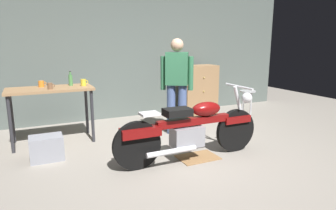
{
  "coord_description": "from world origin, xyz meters",
  "views": [
    {
      "loc": [
        -1.9,
        -3.37,
        1.62
      ],
      "look_at": [
        0.01,
        0.7,
        0.65
      ],
      "focal_mm": 31.63,
      "sensor_mm": 36.0,
      "label": 1
    }
  ],
  "objects_px": {
    "person_standing": "(177,82)",
    "bottle": "(71,80)",
    "mug_orange_travel": "(41,84)",
    "shop_stool": "(247,98)",
    "mug_brown_stoneware": "(50,86)",
    "mug_yellow_tall": "(84,82)",
    "motorcycle": "(191,128)",
    "storage_bin": "(47,148)",
    "wooden_dresser": "(198,90)"
  },
  "relations": [
    {
      "from": "person_standing",
      "to": "bottle",
      "type": "distance_m",
      "value": 1.78
    },
    {
      "from": "mug_yellow_tall",
      "to": "person_standing",
      "type": "bearing_deg",
      "value": -15.57
    },
    {
      "from": "motorcycle",
      "to": "person_standing",
      "type": "xyz_separation_m",
      "value": [
        0.36,
        1.16,
        0.48
      ]
    },
    {
      "from": "wooden_dresser",
      "to": "storage_bin",
      "type": "height_order",
      "value": "wooden_dresser"
    },
    {
      "from": "shop_stool",
      "to": "mug_orange_travel",
      "type": "height_order",
      "value": "mug_orange_travel"
    },
    {
      "from": "person_standing",
      "to": "wooden_dresser",
      "type": "bearing_deg",
      "value": -102.53
    },
    {
      "from": "storage_bin",
      "to": "mug_yellow_tall",
      "type": "distance_m",
      "value": 1.27
    },
    {
      "from": "shop_stool",
      "to": "mug_yellow_tall",
      "type": "distance_m",
      "value": 3.24
    },
    {
      "from": "person_standing",
      "to": "shop_stool",
      "type": "bearing_deg",
      "value": -143.54
    },
    {
      "from": "shop_stool",
      "to": "mug_orange_travel",
      "type": "bearing_deg",
      "value": 173.22
    },
    {
      "from": "mug_orange_travel",
      "to": "mug_yellow_tall",
      "type": "distance_m",
      "value": 0.65
    },
    {
      "from": "motorcycle",
      "to": "shop_stool",
      "type": "height_order",
      "value": "motorcycle"
    },
    {
      "from": "mug_orange_travel",
      "to": "mug_brown_stoneware",
      "type": "relative_size",
      "value": 1.09
    },
    {
      "from": "motorcycle",
      "to": "storage_bin",
      "type": "distance_m",
      "value": 2.03
    },
    {
      "from": "wooden_dresser",
      "to": "bottle",
      "type": "height_order",
      "value": "bottle"
    },
    {
      "from": "wooden_dresser",
      "to": "mug_orange_travel",
      "type": "distance_m",
      "value": 3.33
    },
    {
      "from": "mug_brown_stoneware",
      "to": "shop_stool",
      "type": "bearing_deg",
      "value": -2.31
    },
    {
      "from": "person_standing",
      "to": "bottle",
      "type": "height_order",
      "value": "person_standing"
    },
    {
      "from": "bottle",
      "to": "mug_brown_stoneware",
      "type": "bearing_deg",
      "value": -141.91
    },
    {
      "from": "wooden_dresser",
      "to": "bottle",
      "type": "distance_m",
      "value": 2.9
    },
    {
      "from": "person_standing",
      "to": "storage_bin",
      "type": "bearing_deg",
      "value": 40.75
    },
    {
      "from": "storage_bin",
      "to": "mug_brown_stoneware",
      "type": "distance_m",
      "value": 0.99
    },
    {
      "from": "shop_stool",
      "to": "storage_bin",
      "type": "relative_size",
      "value": 1.45
    },
    {
      "from": "mug_brown_stoneware",
      "to": "wooden_dresser",
      "type": "bearing_deg",
      "value": 15.01
    },
    {
      "from": "storage_bin",
      "to": "mug_brown_stoneware",
      "type": "height_order",
      "value": "mug_brown_stoneware"
    },
    {
      "from": "motorcycle",
      "to": "shop_stool",
      "type": "distance_m",
      "value": 2.41
    },
    {
      "from": "motorcycle",
      "to": "person_standing",
      "type": "height_order",
      "value": "person_standing"
    },
    {
      "from": "storage_bin",
      "to": "mug_orange_travel",
      "type": "height_order",
      "value": "mug_orange_travel"
    },
    {
      "from": "motorcycle",
      "to": "storage_bin",
      "type": "relative_size",
      "value": 4.98
    },
    {
      "from": "storage_bin",
      "to": "bottle",
      "type": "distance_m",
      "value": 1.28
    },
    {
      "from": "wooden_dresser",
      "to": "mug_yellow_tall",
      "type": "bearing_deg",
      "value": -165.23
    },
    {
      "from": "mug_brown_stoneware",
      "to": "bottle",
      "type": "bearing_deg",
      "value": 38.09
    },
    {
      "from": "shop_stool",
      "to": "bottle",
      "type": "distance_m",
      "value": 3.44
    },
    {
      "from": "person_standing",
      "to": "storage_bin",
      "type": "xyz_separation_m",
      "value": [
        -2.19,
        -0.32,
        -0.76
      ]
    },
    {
      "from": "storage_bin",
      "to": "mug_orange_travel",
      "type": "relative_size",
      "value": 3.65
    },
    {
      "from": "storage_bin",
      "to": "shop_stool",
      "type": "bearing_deg",
      "value": 6.49
    },
    {
      "from": "person_standing",
      "to": "bottle",
      "type": "xyz_separation_m",
      "value": [
        -1.7,
        0.53,
        0.07
      ]
    },
    {
      "from": "mug_brown_stoneware",
      "to": "mug_yellow_tall",
      "type": "height_order",
      "value": "mug_yellow_tall"
    },
    {
      "from": "person_standing",
      "to": "shop_stool",
      "type": "relative_size",
      "value": 2.61
    },
    {
      "from": "wooden_dresser",
      "to": "mug_brown_stoneware",
      "type": "xyz_separation_m",
      "value": [
        -3.15,
        -0.84,
        0.4
      ]
    },
    {
      "from": "mug_orange_travel",
      "to": "bottle",
      "type": "distance_m",
      "value": 0.45
    },
    {
      "from": "mug_orange_travel",
      "to": "motorcycle",
      "type": "bearing_deg",
      "value": -44.09
    },
    {
      "from": "person_standing",
      "to": "mug_yellow_tall",
      "type": "height_order",
      "value": "person_standing"
    },
    {
      "from": "mug_orange_travel",
      "to": "shop_stool",
      "type": "bearing_deg",
      "value": -6.78
    },
    {
      "from": "person_standing",
      "to": "wooden_dresser",
      "type": "height_order",
      "value": "person_standing"
    },
    {
      "from": "person_standing",
      "to": "mug_orange_travel",
      "type": "xyz_separation_m",
      "value": [
        -2.15,
        0.57,
        0.03
      ]
    },
    {
      "from": "mug_brown_stoneware",
      "to": "mug_yellow_tall",
      "type": "distance_m",
      "value": 0.55
    },
    {
      "from": "mug_orange_travel",
      "to": "mug_brown_stoneware",
      "type": "height_order",
      "value": "same"
    },
    {
      "from": "motorcycle",
      "to": "wooden_dresser",
      "type": "xyz_separation_m",
      "value": [
        1.47,
        2.27,
        0.1
      ]
    },
    {
      "from": "mug_orange_travel",
      "to": "wooden_dresser",
      "type": "bearing_deg",
      "value": 9.38
    }
  ]
}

